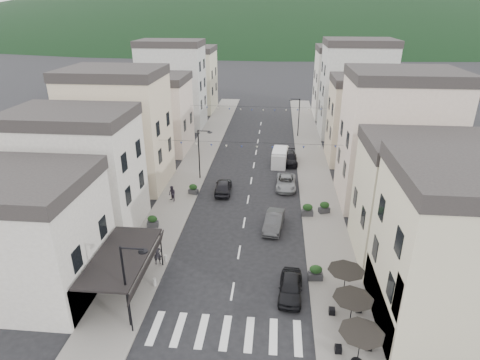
# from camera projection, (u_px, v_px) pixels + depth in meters

# --- Properties ---
(ground) EXTENTS (700.00, 700.00, 0.00)m
(ground) POSITION_uv_depth(u_px,v_px,m) (221.00, 358.00, 23.31)
(ground) COLOR black
(ground) RESTS_ON ground
(sidewalk_left) EXTENTS (4.00, 76.00, 0.12)m
(sidewalk_left) POSITION_uv_depth(u_px,v_px,m) (198.00, 160.00, 53.16)
(sidewalk_left) COLOR slate
(sidewalk_left) RESTS_ON ground
(sidewalk_right) EXTENTS (4.00, 76.00, 0.12)m
(sidewalk_right) POSITION_uv_depth(u_px,v_px,m) (312.00, 164.00, 51.87)
(sidewalk_right) COLOR slate
(sidewalk_right) RESTS_ON ground
(hill_backdrop) EXTENTS (640.00, 360.00, 70.00)m
(hill_backdrop) POSITION_uv_depth(u_px,v_px,m) (276.00, 34.00, 297.30)
(hill_backdrop) COLOR black
(hill_backdrop) RESTS_ON ground
(boutique_building) EXTENTS (12.00, 8.00, 8.00)m
(boutique_building) POSITION_uv_depth(u_px,v_px,m) (7.00, 240.00, 27.61)
(boutique_building) COLOR #B5AFA6
(boutique_building) RESTS_ON ground
(bistro_building) EXTENTS (10.00, 8.00, 10.00)m
(bistro_building) POSITION_uv_depth(u_px,v_px,m) (471.00, 260.00, 23.74)
(bistro_building) COLOR beige
(bistro_building) RESTS_ON ground
(boutique_awning) EXTENTS (3.77, 7.50, 3.28)m
(boutique_awning) POSITION_uv_depth(u_px,v_px,m) (125.00, 257.00, 27.26)
(boutique_awning) COLOR black
(boutique_awning) RESTS_ON ground
(buildings_row_left) EXTENTS (10.20, 54.16, 14.00)m
(buildings_row_left) POSITION_uv_depth(u_px,v_px,m) (155.00, 104.00, 56.59)
(buildings_row_left) COLOR #B5AFA6
(buildings_row_left) RESTS_ON ground
(buildings_row_right) EXTENTS (10.20, 54.16, 14.50)m
(buildings_row_right) POSITION_uv_depth(u_px,v_px,m) (366.00, 109.00, 52.98)
(buildings_row_right) COLOR beige
(buildings_row_right) RESTS_ON ground
(cafe_terrace) EXTENTS (2.50, 8.10, 2.53)m
(cafe_terrace) POSITION_uv_depth(u_px,v_px,m) (353.00, 302.00, 24.27)
(cafe_terrace) COLOR black
(cafe_terrace) RESTS_ON ground
(streetlamp_left_near) EXTENTS (1.70, 0.56, 6.00)m
(streetlamp_left_near) POSITION_uv_depth(u_px,v_px,m) (129.00, 279.00, 24.16)
(streetlamp_left_near) COLOR black
(streetlamp_left_near) RESTS_ON ground
(streetlamp_left_far) EXTENTS (1.70, 0.56, 6.00)m
(streetlamp_left_far) POSITION_uv_depth(u_px,v_px,m) (201.00, 149.00, 46.08)
(streetlamp_left_far) COLOR black
(streetlamp_left_far) RESTS_ON ground
(streetlamp_right_far) EXTENTS (1.70, 0.56, 6.00)m
(streetlamp_right_far) POSITION_uv_depth(u_px,v_px,m) (297.00, 113.00, 61.53)
(streetlamp_right_far) COLOR black
(streetlamp_right_far) RESTS_ON ground
(bollards) EXTENTS (11.66, 10.26, 0.60)m
(bollards) POSITION_uv_depth(u_px,v_px,m) (232.00, 291.00, 28.17)
(bollards) COLOR gray
(bollards) RESTS_ON ground
(bunting_near) EXTENTS (19.00, 0.28, 0.62)m
(bunting_near) POSITION_uv_depth(u_px,v_px,m) (249.00, 146.00, 41.15)
(bunting_near) COLOR black
(bunting_near) RESTS_ON ground
(bunting_far) EXTENTS (19.00, 0.28, 0.62)m
(bunting_far) POSITION_uv_depth(u_px,v_px,m) (258.00, 109.00, 55.77)
(bunting_far) COLOR black
(bunting_far) RESTS_ON ground
(parked_car_a) EXTENTS (1.89, 4.14, 1.38)m
(parked_car_a) POSITION_uv_depth(u_px,v_px,m) (291.00, 287.00, 28.17)
(parked_car_a) COLOR black
(parked_car_a) RESTS_ON ground
(parked_car_b) EXTENTS (2.09, 4.55, 1.45)m
(parked_car_b) POSITION_uv_depth(u_px,v_px,m) (274.00, 221.00, 36.69)
(parked_car_b) COLOR #353638
(parked_car_b) RESTS_ON ground
(parked_car_c) EXTENTS (2.26, 4.77, 1.32)m
(parked_car_c) POSITION_uv_depth(u_px,v_px,m) (286.00, 182.00, 44.97)
(parked_car_c) COLOR gray
(parked_car_c) RESTS_ON ground
(parked_car_d) EXTENTS (2.02, 4.69, 1.35)m
(parked_car_d) POSITION_uv_depth(u_px,v_px,m) (290.00, 158.00, 52.04)
(parked_car_d) COLOR black
(parked_car_d) RESTS_ON ground
(parked_car_e) EXTENTS (1.93, 4.37, 1.46)m
(parked_car_e) POSITION_uv_depth(u_px,v_px,m) (223.00, 186.00, 43.79)
(parked_car_e) COLOR black
(parked_car_e) RESTS_ON ground
(delivery_van) EXTENTS (2.12, 4.63, 2.16)m
(delivery_van) POSITION_uv_depth(u_px,v_px,m) (280.00, 157.00, 51.45)
(delivery_van) COLOR silver
(delivery_van) RESTS_ON ground
(pedestrian_a) EXTENTS (0.75, 0.64, 1.73)m
(pedestrian_a) POSITION_uv_depth(u_px,v_px,m) (157.00, 254.00, 31.36)
(pedestrian_a) COLOR black
(pedestrian_a) RESTS_ON sidewalk_left
(pedestrian_b) EXTENTS (1.03, 1.00, 1.68)m
(pedestrian_b) POSITION_uv_depth(u_px,v_px,m) (172.00, 194.00, 41.56)
(pedestrian_b) COLOR #28222D
(pedestrian_b) RESTS_ON sidewalk_left
(planter_la) EXTENTS (1.10, 0.71, 1.15)m
(planter_la) POSITION_uv_depth(u_px,v_px,m) (153.00, 221.00, 36.79)
(planter_la) COLOR #323235
(planter_la) RESTS_ON sidewalk_left
(planter_lb) EXTENTS (1.13, 0.81, 1.13)m
(planter_lb) POSITION_uv_depth(u_px,v_px,m) (193.00, 189.00, 43.29)
(planter_lb) COLOR #313134
(planter_lb) RESTS_ON sidewalk_left
(planter_ra) EXTENTS (1.12, 0.68, 1.20)m
(planter_ra) POSITION_uv_depth(u_px,v_px,m) (316.00, 272.00, 29.68)
(planter_ra) COLOR #2A2A2C
(planter_ra) RESTS_ON sidewalk_right
(planter_rb) EXTENTS (1.18, 0.89, 1.18)m
(planter_rb) POSITION_uv_depth(u_px,v_px,m) (324.00, 207.00, 39.32)
(planter_rb) COLOR #2D2D30
(planter_rb) RESTS_ON sidewalk_right
(planter_rc) EXTENTS (1.14, 0.67, 1.23)m
(planter_rc) POSITION_uv_depth(u_px,v_px,m) (307.00, 210.00, 38.77)
(planter_rc) COLOR #303032
(planter_rc) RESTS_ON sidewalk_right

